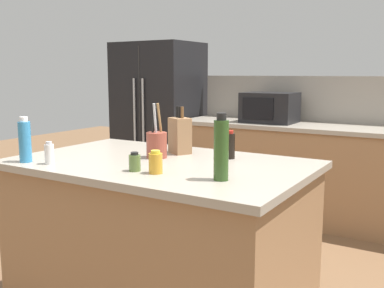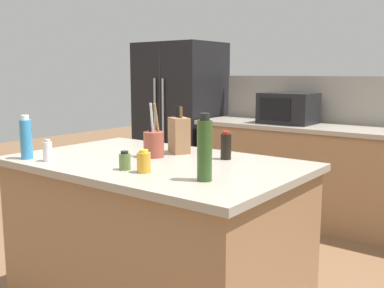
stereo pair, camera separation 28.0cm
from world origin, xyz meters
name	(u,v)px [view 1 (the left image)]	position (x,y,z in m)	size (l,w,h in m)	color
back_counter_run	(319,174)	(0.30, 2.20, 0.47)	(2.85, 0.66, 0.94)	#936B47
wall_backsplash	(331,99)	(0.30, 2.52, 1.17)	(2.81, 0.03, 0.46)	gray
kitchen_island	(161,240)	(0.00, 0.00, 0.47)	(1.66, 1.03, 0.94)	#936B47
refrigerator	(159,120)	(-1.62, 2.25, 0.89)	(0.90, 0.75, 1.77)	black
microwave	(270,108)	(-0.22, 2.20, 1.09)	(0.51, 0.39, 0.30)	black
knife_block	(180,135)	(-0.04, 0.27, 1.05)	(0.16, 0.15, 0.29)	#936B47
utensil_crock	(157,144)	(-0.07, 0.07, 1.02)	(0.12, 0.12, 0.32)	brown
honey_jar	(156,163)	(0.17, -0.26, 0.99)	(0.07, 0.07, 0.12)	gold
soy_sauce_bottle	(230,145)	(0.30, 0.27, 1.02)	(0.06, 0.06, 0.16)	black
olive_oil_bottle	(221,149)	(0.51, -0.22, 1.09)	(0.07, 0.07, 0.31)	#2D4C1E
salt_shaker	(49,154)	(-0.46, -0.38, 1.00)	(0.05, 0.05, 0.12)	silver
dish_soap_bottle	(25,141)	(-0.62, -0.41, 1.06)	(0.07, 0.07, 0.25)	#3384BC
spice_jar_oregano	(135,162)	(0.04, -0.28, 0.98)	(0.06, 0.06, 0.10)	#567038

